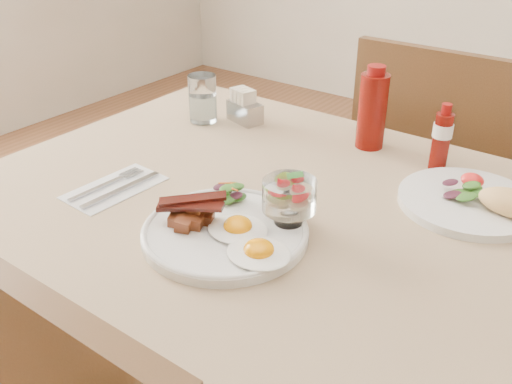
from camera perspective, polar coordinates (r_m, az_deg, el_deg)
The scene contains 13 objects.
table at distance 1.08m, azimuth 5.74°, elevation -6.15°, with size 1.33×0.88×0.75m.
chair_far at distance 1.68m, azimuth 17.40°, elevation 0.73°, with size 0.42×0.42×0.93m.
main_plate at distance 0.96m, azimuth -3.11°, elevation -4.09°, with size 0.28×0.28×0.02m, color white.
fried_eggs at distance 0.91m, azimuth -0.81°, elevation -4.73°, with size 0.19×0.14×0.03m.
bacon_potato_pile at distance 0.96m, azimuth -6.55°, elevation -2.10°, with size 0.12×0.09×0.05m.
side_salad at distance 1.03m, azimuth -2.65°, elevation -0.11°, with size 0.06×0.06×0.03m.
fruit_cup at distance 0.95m, azimuth 3.35°, elevation -0.36°, with size 0.09×0.09×0.09m.
second_plate at distance 1.11m, azimuth 21.43°, elevation -0.84°, with size 0.27×0.25×0.06m.
ketchup_bottle at distance 1.28m, azimuth 11.56°, elevation 8.06°, with size 0.07×0.07×0.18m.
hot_sauce_bottle at distance 1.22m, azimuth 18.07°, elevation 5.16°, with size 0.05×0.05×0.14m.
sugar_caddy at distance 1.41m, azimuth -1.18°, elevation 8.39°, with size 0.10×0.07×0.08m.
water_glass at distance 1.41m, azimuth -5.34°, elevation 9.01°, with size 0.07×0.07×0.12m.
napkin_cutlery at distance 1.14m, azimuth -13.94°, elevation 0.42°, with size 0.12×0.20×0.01m.
Camera 1 is at (0.44, -0.77, 1.28)m, focal length 40.00 mm.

